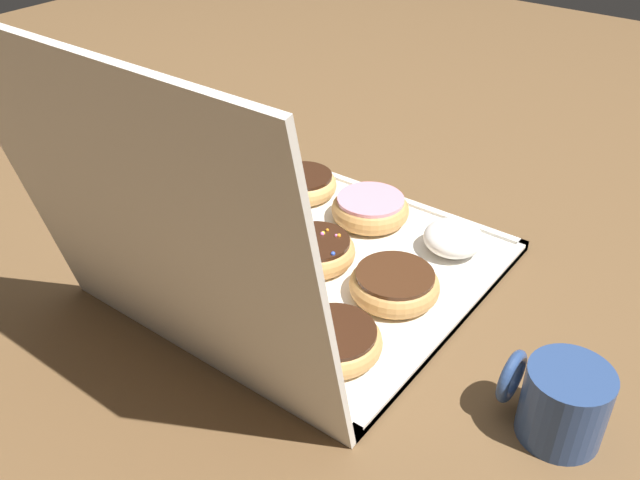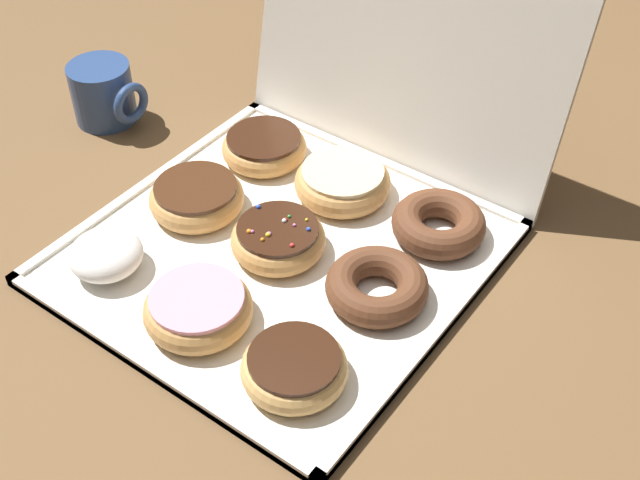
{
  "view_description": "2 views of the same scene",
  "coord_description": "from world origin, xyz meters",
  "px_view_note": "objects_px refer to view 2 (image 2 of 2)",
  "views": [
    {
      "loc": [
        -0.47,
        0.61,
        0.56
      ],
      "look_at": [
        0.01,
        -0.03,
        0.03
      ],
      "focal_mm": 38.47,
      "sensor_mm": 36.0,
      "label": 1
    },
    {
      "loc": [
        0.45,
        -0.54,
        0.67
      ],
      "look_at": [
        0.04,
        0.03,
        0.03
      ],
      "focal_mm": 46.38,
      "sensor_mm": 36.0,
      "label": 2
    }
  ],
  "objects_px": {
    "donut_box": "(279,254)",
    "glazed_ring_donut_7": "(343,182)",
    "powdered_filled_donut_0": "(106,254)",
    "chocolate_frosted_donut_2": "(294,367)",
    "chocolate_frosted_donut_6": "(264,147)",
    "coffee_mug": "(104,92)",
    "chocolate_cake_ring_donut_5": "(377,286)",
    "chocolate_cake_ring_donut_8": "(439,224)",
    "sprinkle_donut_4": "(276,238)",
    "chocolate_frosted_donut_3": "(196,197)",
    "pink_frosted_donut_1": "(196,307)"
  },
  "relations": [
    {
      "from": "pink_frosted_donut_1",
      "to": "powdered_filled_donut_0",
      "type": "bearing_deg",
      "value": -179.43
    },
    {
      "from": "powdered_filled_donut_0",
      "to": "chocolate_frosted_donut_6",
      "type": "bearing_deg",
      "value": 87.56
    },
    {
      "from": "pink_frosted_donut_1",
      "to": "coffee_mug",
      "type": "bearing_deg",
      "value": 149.65
    },
    {
      "from": "pink_frosted_donut_1",
      "to": "glazed_ring_donut_7",
      "type": "height_order",
      "value": "same"
    },
    {
      "from": "donut_box",
      "to": "chocolate_frosted_donut_3",
      "type": "xyz_separation_m",
      "value": [
        -0.13,
        -0.0,
        0.02
      ]
    },
    {
      "from": "chocolate_frosted_donut_2",
      "to": "chocolate_cake_ring_donut_8",
      "type": "height_order",
      "value": "same"
    },
    {
      "from": "chocolate_frosted_donut_3",
      "to": "sprinkle_donut_4",
      "type": "height_order",
      "value": "sprinkle_donut_4"
    },
    {
      "from": "chocolate_cake_ring_donut_5",
      "to": "glazed_ring_donut_7",
      "type": "xyz_separation_m",
      "value": [
        -0.13,
        0.12,
        0.0
      ]
    },
    {
      "from": "donut_box",
      "to": "sprinkle_donut_4",
      "type": "xyz_separation_m",
      "value": [
        -0.0,
        -0.0,
        0.02
      ]
    },
    {
      "from": "chocolate_cake_ring_donut_8",
      "to": "sprinkle_donut_4",
      "type": "bearing_deg",
      "value": -135.87
    },
    {
      "from": "chocolate_frosted_donut_6",
      "to": "coffee_mug",
      "type": "xyz_separation_m",
      "value": [
        -0.25,
        -0.05,
        0.02
      ]
    },
    {
      "from": "sprinkle_donut_4",
      "to": "chocolate_frosted_donut_3",
      "type": "bearing_deg",
      "value": 179.78
    },
    {
      "from": "chocolate_cake_ring_donut_5",
      "to": "glazed_ring_donut_7",
      "type": "relative_size",
      "value": 0.94
    },
    {
      "from": "chocolate_frosted_donut_3",
      "to": "chocolate_frosted_donut_6",
      "type": "relative_size",
      "value": 1.04
    },
    {
      "from": "pink_frosted_donut_1",
      "to": "sprinkle_donut_4",
      "type": "height_order",
      "value": "sprinkle_donut_4"
    },
    {
      "from": "donut_box",
      "to": "glazed_ring_donut_7",
      "type": "distance_m",
      "value": 0.13
    },
    {
      "from": "chocolate_frosted_donut_2",
      "to": "chocolate_cake_ring_donut_5",
      "type": "distance_m",
      "value": 0.14
    },
    {
      "from": "chocolate_cake_ring_donut_5",
      "to": "powdered_filled_donut_0",
      "type": "bearing_deg",
      "value": -152.26
    },
    {
      "from": "sprinkle_donut_4",
      "to": "glazed_ring_donut_7",
      "type": "xyz_separation_m",
      "value": [
        0.0,
        0.13,
        0.0
      ]
    },
    {
      "from": "pink_frosted_donut_1",
      "to": "chocolate_cake_ring_donut_5",
      "type": "relative_size",
      "value": 1.03
    },
    {
      "from": "donut_box",
      "to": "chocolate_frosted_donut_6",
      "type": "height_order",
      "value": "chocolate_frosted_donut_6"
    },
    {
      "from": "sprinkle_donut_4",
      "to": "glazed_ring_donut_7",
      "type": "height_order",
      "value": "sprinkle_donut_4"
    },
    {
      "from": "chocolate_cake_ring_donut_5",
      "to": "chocolate_frosted_donut_6",
      "type": "bearing_deg",
      "value": 154.25
    },
    {
      "from": "powdered_filled_donut_0",
      "to": "chocolate_cake_ring_donut_8",
      "type": "relative_size",
      "value": 0.75
    },
    {
      "from": "chocolate_frosted_donut_3",
      "to": "chocolate_cake_ring_donut_5",
      "type": "relative_size",
      "value": 1.02
    },
    {
      "from": "sprinkle_donut_4",
      "to": "glazed_ring_donut_7",
      "type": "bearing_deg",
      "value": 88.15
    },
    {
      "from": "donut_box",
      "to": "glazed_ring_donut_7",
      "type": "relative_size",
      "value": 3.62
    },
    {
      "from": "donut_box",
      "to": "chocolate_cake_ring_donut_8",
      "type": "bearing_deg",
      "value": 44.65
    },
    {
      "from": "chocolate_frosted_donut_2",
      "to": "chocolate_frosted_donut_6",
      "type": "relative_size",
      "value": 0.96
    },
    {
      "from": "powdered_filled_donut_0",
      "to": "chocolate_frosted_donut_6",
      "type": "relative_size",
      "value": 0.75
    },
    {
      "from": "pink_frosted_donut_1",
      "to": "coffee_mug",
      "type": "relative_size",
      "value": 1.1
    },
    {
      "from": "sprinkle_donut_4",
      "to": "coffee_mug",
      "type": "relative_size",
      "value": 1.04
    },
    {
      "from": "chocolate_frosted_donut_6",
      "to": "chocolate_cake_ring_donut_8",
      "type": "height_order",
      "value": "chocolate_cake_ring_donut_8"
    },
    {
      "from": "donut_box",
      "to": "chocolate_cake_ring_donut_5",
      "type": "relative_size",
      "value": 3.85
    },
    {
      "from": "powdered_filled_donut_0",
      "to": "chocolate_frosted_donut_3",
      "type": "height_order",
      "value": "powdered_filled_donut_0"
    },
    {
      "from": "chocolate_frosted_donut_2",
      "to": "chocolate_cake_ring_donut_8",
      "type": "relative_size",
      "value": 0.96
    },
    {
      "from": "donut_box",
      "to": "pink_frosted_donut_1",
      "type": "distance_m",
      "value": 0.14
    },
    {
      "from": "donut_box",
      "to": "powdered_filled_donut_0",
      "type": "distance_m",
      "value": 0.2
    },
    {
      "from": "coffee_mug",
      "to": "chocolate_cake_ring_donut_5",
      "type": "bearing_deg",
      "value": -8.48
    },
    {
      "from": "chocolate_frosted_donut_2",
      "to": "sprinkle_donut_4",
      "type": "distance_m",
      "value": 0.19
    },
    {
      "from": "donut_box",
      "to": "coffee_mug",
      "type": "relative_size",
      "value": 4.11
    },
    {
      "from": "donut_box",
      "to": "pink_frosted_donut_1",
      "type": "relative_size",
      "value": 3.74
    },
    {
      "from": "powdered_filled_donut_0",
      "to": "chocolate_cake_ring_donut_5",
      "type": "relative_size",
      "value": 0.74
    },
    {
      "from": "sprinkle_donut_4",
      "to": "chocolate_cake_ring_donut_5",
      "type": "height_order",
      "value": "sprinkle_donut_4"
    },
    {
      "from": "pink_frosted_donut_1",
      "to": "sprinkle_donut_4",
      "type": "relative_size",
      "value": 1.06
    },
    {
      "from": "coffee_mug",
      "to": "chocolate_frosted_donut_6",
      "type": "bearing_deg",
      "value": 11.45
    },
    {
      "from": "powdered_filled_donut_0",
      "to": "chocolate_cake_ring_donut_5",
      "type": "bearing_deg",
      "value": 27.74
    },
    {
      "from": "donut_box",
      "to": "pink_frosted_donut_1",
      "type": "bearing_deg",
      "value": -91.25
    },
    {
      "from": "glazed_ring_donut_7",
      "to": "chocolate_cake_ring_donut_8",
      "type": "xyz_separation_m",
      "value": [
        0.13,
        0.0,
        -0.0
      ]
    },
    {
      "from": "powdered_filled_donut_0",
      "to": "chocolate_frosted_donut_2",
      "type": "bearing_deg",
      "value": -0.05
    }
  ]
}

